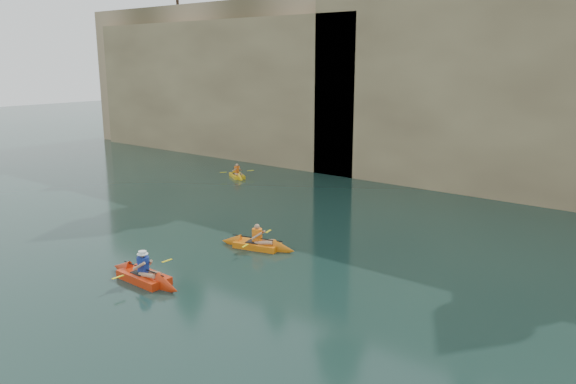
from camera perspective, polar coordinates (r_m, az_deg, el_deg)
The scene contains 9 objects.
ground at distance 16.05m, azimuth -14.33°, elevation -14.42°, with size 160.00×160.00×0.00m, color black.
cliff at distance 40.05m, azimuth 22.23°, elevation 10.43°, with size 70.00×16.00×12.00m, color tan.
cliff_slab_west at distance 44.24m, azimuth -7.05°, elevation 10.55°, with size 26.00×2.40×10.56m, color tan.
cliff_slab_center at distance 32.41m, azimuth 21.74°, elevation 9.47°, with size 24.00×2.40×11.40m, color tan.
sea_cave_west at distance 42.66m, azimuth -5.66°, elevation 6.06°, with size 4.50×1.00×4.00m, color black.
sea_cave_center at distance 34.53m, azimuth 11.29°, elevation 3.48°, with size 3.50×1.00×3.20m, color black.
main_kayaker at distance 19.89m, azimuth -14.43°, elevation -8.29°, with size 3.57×2.41×1.33m.
kayaker_orange at distance 22.53m, azimuth -3.15°, elevation -5.34°, with size 3.34×2.38×1.24m.
kayaker_yellow at distance 36.00m, azimuth -5.19°, elevation 1.71°, with size 2.65×2.02×1.11m.
Camera 1 is at (11.58, -8.32, 7.37)m, focal length 35.00 mm.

